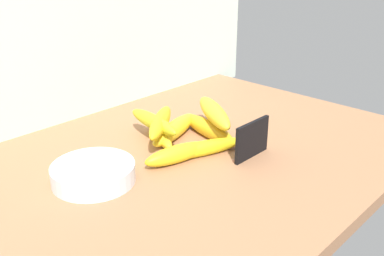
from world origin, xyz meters
TOP-DOWN VIEW (x-y plane):
  - counter_top at (0.00, 0.00)cm, footprint 110.00×76.00cm
  - chalkboard_sign at (9.33, -10.08)cm, footprint 11.00×1.80cm
  - fruit_bowl at (-21.37, 6.11)cm, footprint 16.68×16.68cm
  - banana_0 at (5.10, 9.85)cm, footprint 20.52×10.09cm
  - banana_1 at (1.26, 11.16)cm, footprint 10.38×16.57cm
  - banana_2 at (-3.80, 0.28)cm, footprint 16.52×7.25cm
  - banana_3 at (11.12, 4.42)cm, footprint 8.11×19.95cm
  - banana_4 at (2.30, -1.82)cm, footprint 20.43×10.58cm
  - banana_5 at (12.09, 3.27)cm, footprint 14.54×19.69cm
  - banana_6 at (-0.02, 11.79)cm, footprint 6.23×18.49cm
  - banana_7 at (0.82, 10.25)cm, footprint 18.09×14.64cm

SIDE VIEW (x-z plane):
  - counter_top at x=0.00cm, z-range 0.00..3.00cm
  - banana_1 at x=1.26cm, z-range 3.00..6.26cm
  - banana_4 at x=2.30cm, z-range 3.00..6.40cm
  - fruit_bowl at x=-21.37cm, z-range 3.00..6.73cm
  - banana_2 at x=-3.80cm, z-range 3.00..6.90cm
  - banana_3 at x=11.12cm, z-range 3.00..7.05cm
  - banana_0 at x=5.10cm, z-range 3.00..7.18cm
  - chalkboard_sign at x=9.33cm, z-range 2.66..11.06cm
  - banana_6 at x=-0.02cm, z-range 6.26..9.80cm
  - banana_7 at x=0.82cm, z-range 6.26..9.93cm
  - banana_5 at x=12.09cm, z-range 7.05..11.42cm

